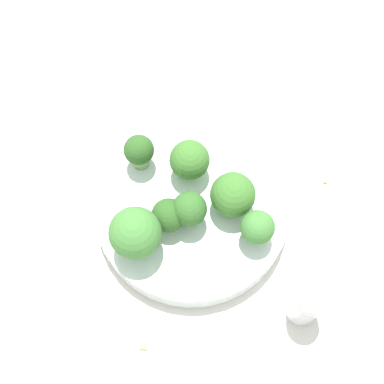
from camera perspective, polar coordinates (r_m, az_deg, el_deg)
name	(u,v)px	position (r m, az deg, el deg)	size (l,w,h in m)	color
ground_plane	(192,215)	(0.65, 0.00, -2.45)	(3.00, 3.00, 0.00)	silver
bowl	(192,210)	(0.64, 0.00, -1.89)	(0.23, 0.23, 0.03)	silver
broccoli_floret_0	(257,228)	(0.58, 6.98, -3.84)	(0.04, 0.04, 0.05)	#7A9E5B
broccoli_floret_1	(139,151)	(0.62, -5.66, 4.33)	(0.04, 0.04, 0.05)	#7A9E5B
broccoli_floret_2	(135,233)	(0.57, -6.08, -4.40)	(0.06, 0.06, 0.07)	#8EB770
broccoli_floret_3	(169,216)	(0.59, -2.52, -2.56)	(0.04, 0.04, 0.04)	#84AD66
broccoli_floret_4	(190,160)	(0.61, -0.26, 3.38)	(0.05, 0.05, 0.05)	#8EB770
broccoli_floret_5	(233,195)	(0.59, 4.37, -0.32)	(0.05, 0.05, 0.06)	#84AD66
broccoli_floret_6	(189,210)	(0.59, -0.28, -1.90)	(0.04, 0.04, 0.05)	#7A9E5B
pepper_shaker	(307,302)	(0.59, 12.15, -11.45)	(0.04, 0.04, 0.08)	silver
almond_crumb_0	(326,182)	(0.69, 14.07, 1.08)	(0.01, 0.00, 0.01)	#AD7F4C
almond_crumb_1	(143,346)	(0.61, -5.24, -16.09)	(0.01, 0.01, 0.01)	tan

